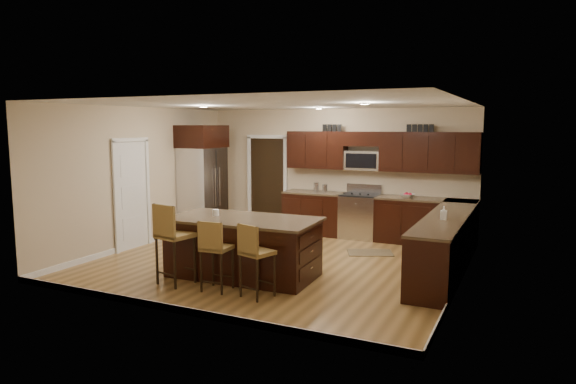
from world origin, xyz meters
The scene contains 23 objects.
floor centered at (0.00, 0.00, 0.00)m, with size 6.00×6.00×0.00m, color olive.
ceiling centered at (0.00, 0.00, 2.70)m, with size 6.00×6.00×0.00m, color silver.
wall_back centered at (0.00, 2.75, 1.35)m, with size 6.00×6.00×0.00m, color #C7B28F.
wall_left centered at (-3.00, 0.00, 1.35)m, with size 5.50×5.50×0.00m, color #C7B28F.
wall_right centered at (3.00, 0.00, 1.35)m, with size 5.50×5.50×0.00m, color #C7B28F.
base_cabinets centered at (1.90, 1.45, 0.46)m, with size 4.02×3.96×0.92m.
upper_cabinets centered at (1.04, 2.58, 1.84)m, with size 4.00×0.33×0.80m.
range centered at (0.68, 2.45, 0.47)m, with size 0.76×0.64×1.11m.
microwave centered at (0.68, 2.60, 1.62)m, with size 0.76×0.31×0.40m, color silver.
doorway centered at (-1.65, 2.73, 1.03)m, with size 0.85×0.03×2.06m, color black.
pantry_door centered at (-2.98, -0.30, 1.02)m, with size 0.03×0.80×2.04m, color white.
letter_decor centered at (0.90, 2.58, 2.29)m, with size 2.20×0.03×0.15m, color black, non-canonical shape.
island centered at (-0.13, -0.97, 0.43)m, with size 2.39×1.32×0.92m.
stool_left centered at (-0.85, -1.82, 0.76)m, with size 0.53×0.53×1.21m.
stool_mid centered at (-0.11, -1.81, 0.64)m, with size 0.40×0.40×1.02m.
stool_right centered at (0.53, -1.81, 0.64)m, with size 0.48×0.48×1.03m.
refrigerator centered at (-2.62, 1.53, 1.20)m, with size 0.79×0.99×2.35m.
floor_mat centered at (1.25, 1.29, 0.01)m, with size 0.82×0.55×0.01m, color brown.
fruit_bowl centered at (1.66, 2.45, 0.96)m, with size 0.29×0.29×0.07m, color silver.
soap_bottle centered at (2.70, 0.23, 1.02)m, with size 0.09×0.10×0.21m, color #B2B2B2.
canister_tall centered at (-0.31, 2.45, 1.02)m, with size 0.12×0.12×0.21m, color silver.
canister_short centered at (-0.11, 2.45, 1.01)m, with size 0.11×0.11×0.17m, color silver.
island_jar centered at (-0.63, -0.97, 0.97)m, with size 0.10×0.10×0.10m, color white.
Camera 1 is at (3.87, -7.74, 2.35)m, focal length 32.00 mm.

